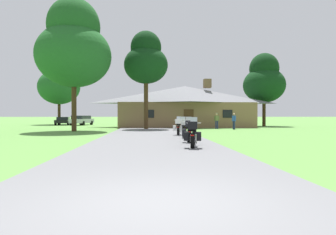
{
  "coord_description": "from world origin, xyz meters",
  "views": [
    {
      "loc": [
        -0.14,
        -4.54,
        1.44
      ],
      "look_at": [
        1.3,
        17.54,
        1.27
      ],
      "focal_mm": 30.87,
      "sensor_mm": 36.0,
      "label": 1
    }
  ],
  "objects_px": {
    "tree_left_far": "(59,82)",
    "parked_silver_suv_far_left": "(82,120)",
    "bystander_blue_shirt_beside_signpost": "(234,120)",
    "tree_by_lodge_front": "(146,60)",
    "motorcycle_yellow_third_in_row": "(184,129)",
    "motorcycle_green_nearest_to_camera": "(193,134)",
    "tree_right_of_lodge": "(264,80)",
    "parked_black_sedan_far_left": "(63,121)",
    "tree_left_near": "(74,47)",
    "motorcycle_orange_second_in_row": "(189,131)",
    "motorcycle_silver_farthest_in_row": "(178,127)",
    "bystander_olive_shirt_near_lodge": "(217,120)"
  },
  "relations": [
    {
      "from": "motorcycle_yellow_third_in_row",
      "to": "parked_black_sedan_far_left",
      "type": "distance_m",
      "value": 29.76
    },
    {
      "from": "bystander_blue_shirt_beside_signpost",
      "to": "parked_silver_suv_far_left",
      "type": "bearing_deg",
      "value": 29.59
    },
    {
      "from": "tree_left_near",
      "to": "bystander_olive_shirt_near_lodge",
      "type": "bearing_deg",
      "value": 15.04
    },
    {
      "from": "motorcycle_silver_farthest_in_row",
      "to": "tree_by_lodge_front",
      "type": "bearing_deg",
      "value": 112.0
    },
    {
      "from": "bystander_blue_shirt_beside_signpost",
      "to": "parked_silver_suv_far_left",
      "type": "relative_size",
      "value": 0.34
    },
    {
      "from": "tree_by_lodge_front",
      "to": "tree_right_of_lodge",
      "type": "height_order",
      "value": "tree_by_lodge_front"
    },
    {
      "from": "tree_by_lodge_front",
      "to": "parked_silver_suv_far_left",
      "type": "distance_m",
      "value": 17.6
    },
    {
      "from": "motorcycle_yellow_third_in_row",
      "to": "bystander_blue_shirt_beside_signpost",
      "type": "relative_size",
      "value": 1.25
    },
    {
      "from": "motorcycle_silver_farthest_in_row",
      "to": "bystander_olive_shirt_near_lodge",
      "type": "distance_m",
      "value": 11.26
    },
    {
      "from": "tree_by_lodge_front",
      "to": "parked_silver_suv_far_left",
      "type": "bearing_deg",
      "value": 125.6
    },
    {
      "from": "parked_black_sedan_far_left",
      "to": "tree_left_far",
      "type": "bearing_deg",
      "value": 109.43
    },
    {
      "from": "motorcycle_yellow_third_in_row",
      "to": "tree_by_lodge_front",
      "type": "height_order",
      "value": "tree_by_lodge_front"
    },
    {
      "from": "tree_left_near",
      "to": "tree_right_of_lodge",
      "type": "relative_size",
      "value": 1.24
    },
    {
      "from": "motorcycle_yellow_third_in_row",
      "to": "bystander_olive_shirt_near_lodge",
      "type": "distance_m",
      "value": 13.63
    },
    {
      "from": "motorcycle_yellow_third_in_row",
      "to": "tree_left_far",
      "type": "xyz_separation_m",
      "value": [
        -16.27,
        28.48,
        6.02
      ]
    },
    {
      "from": "motorcycle_orange_second_in_row",
      "to": "tree_by_lodge_front",
      "type": "height_order",
      "value": "tree_by_lodge_front"
    },
    {
      "from": "tree_left_far",
      "to": "parked_silver_suv_far_left",
      "type": "xyz_separation_m",
      "value": [
        4.22,
        -3.2,
        -5.86
      ]
    },
    {
      "from": "motorcycle_orange_second_in_row",
      "to": "parked_silver_suv_far_left",
      "type": "xyz_separation_m",
      "value": [
        -11.97,
        28.05,
        0.17
      ]
    },
    {
      "from": "tree_left_far",
      "to": "tree_right_of_lodge",
      "type": "bearing_deg",
      "value": -16.43
    },
    {
      "from": "bystander_olive_shirt_near_lodge",
      "to": "bystander_blue_shirt_beside_signpost",
      "type": "relative_size",
      "value": 1.01
    },
    {
      "from": "motorcycle_orange_second_in_row",
      "to": "tree_by_lodge_front",
      "type": "relative_size",
      "value": 0.21
    },
    {
      "from": "tree_left_far",
      "to": "parked_silver_suv_far_left",
      "type": "relative_size",
      "value": 2.21
    },
    {
      "from": "tree_left_far",
      "to": "parked_silver_suv_far_left",
      "type": "distance_m",
      "value": 7.9
    },
    {
      "from": "motorcycle_orange_second_in_row",
      "to": "tree_left_near",
      "type": "relative_size",
      "value": 0.17
    },
    {
      "from": "bystander_blue_shirt_beside_signpost",
      "to": "parked_silver_suv_far_left",
      "type": "height_order",
      "value": "bystander_blue_shirt_beside_signpost"
    },
    {
      "from": "tree_left_far",
      "to": "tree_by_lodge_front",
      "type": "bearing_deg",
      "value": -50.22
    },
    {
      "from": "tree_right_of_lodge",
      "to": "bystander_olive_shirt_near_lodge",
      "type": "bearing_deg",
      "value": -138.53
    },
    {
      "from": "tree_left_near",
      "to": "tree_left_far",
      "type": "xyz_separation_m",
      "value": [
        -7.29,
        19.59,
        -1.0
      ]
    },
    {
      "from": "tree_left_near",
      "to": "tree_left_far",
      "type": "relative_size",
      "value": 1.11
    },
    {
      "from": "motorcycle_orange_second_in_row",
      "to": "tree_left_far",
      "type": "bearing_deg",
      "value": 123.92
    },
    {
      "from": "tree_right_of_lodge",
      "to": "parked_silver_suv_far_left",
      "type": "xyz_separation_m",
      "value": [
        -25.19,
        5.47,
        -5.34
      ]
    },
    {
      "from": "motorcycle_green_nearest_to_camera",
      "to": "tree_by_lodge_front",
      "type": "relative_size",
      "value": 0.21
    },
    {
      "from": "motorcycle_orange_second_in_row",
      "to": "bystander_blue_shirt_beside_signpost",
      "type": "bearing_deg",
      "value": 71.31
    },
    {
      "from": "motorcycle_orange_second_in_row",
      "to": "tree_left_far",
      "type": "relative_size",
      "value": 0.19
    },
    {
      "from": "motorcycle_green_nearest_to_camera",
      "to": "bystander_blue_shirt_beside_signpost",
      "type": "relative_size",
      "value": 1.24
    },
    {
      "from": "tree_left_far",
      "to": "tree_by_lodge_front",
      "type": "xyz_separation_m",
      "value": [
        13.78,
        -16.55,
        0.46
      ]
    },
    {
      "from": "motorcycle_green_nearest_to_camera",
      "to": "bystander_blue_shirt_beside_signpost",
      "type": "distance_m",
      "value": 17.81
    },
    {
      "from": "motorcycle_green_nearest_to_camera",
      "to": "tree_left_near",
      "type": "bearing_deg",
      "value": 132.26
    },
    {
      "from": "bystander_blue_shirt_beside_signpost",
      "to": "tree_by_lodge_front",
      "type": "relative_size",
      "value": 0.17
    },
    {
      "from": "parked_black_sedan_far_left",
      "to": "motorcycle_orange_second_in_row",
      "type": "bearing_deg",
      "value": -70.6
    },
    {
      "from": "motorcycle_green_nearest_to_camera",
      "to": "parked_silver_suv_far_left",
      "type": "relative_size",
      "value": 0.42
    },
    {
      "from": "motorcycle_silver_farthest_in_row",
      "to": "parked_black_sedan_far_left",
      "type": "bearing_deg",
      "value": 130.07
    },
    {
      "from": "bystander_olive_shirt_near_lodge",
      "to": "tree_by_lodge_front",
      "type": "relative_size",
      "value": 0.17
    },
    {
      "from": "tree_right_of_lodge",
      "to": "parked_black_sedan_far_left",
      "type": "bearing_deg",
      "value": 167.96
    },
    {
      "from": "motorcycle_green_nearest_to_camera",
      "to": "motorcycle_silver_farthest_in_row",
      "type": "relative_size",
      "value": 0.99
    },
    {
      "from": "motorcycle_yellow_third_in_row",
      "to": "tree_left_far",
      "type": "bearing_deg",
      "value": 122.05
    },
    {
      "from": "tree_left_near",
      "to": "parked_silver_suv_far_left",
      "type": "relative_size",
      "value": 2.46
    },
    {
      "from": "bystander_olive_shirt_near_lodge",
      "to": "tree_right_of_lodge",
      "type": "height_order",
      "value": "tree_right_of_lodge"
    },
    {
      "from": "motorcycle_yellow_third_in_row",
      "to": "parked_silver_suv_far_left",
      "type": "relative_size",
      "value": 0.43
    },
    {
      "from": "motorcycle_green_nearest_to_camera",
      "to": "bystander_blue_shirt_beside_signpost",
      "type": "bearing_deg",
      "value": 78.56
    }
  ]
}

